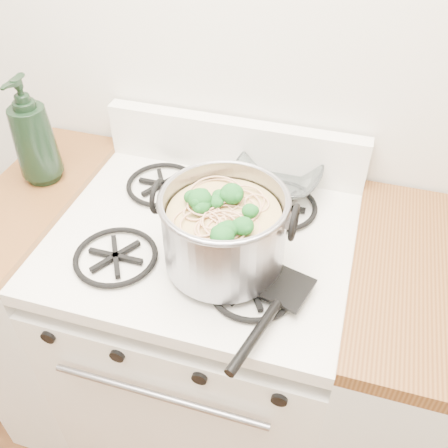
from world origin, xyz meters
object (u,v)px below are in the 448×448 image
Objects in this scene: bottle at (32,131)px; glass_bowl at (277,181)px; gas_range at (206,341)px; spatula at (289,287)px; stock_pot at (224,231)px.

glass_bowl is at bearing 14.02° from bottle.
gas_range is 0.58m from spatula.
glass_bowl is at bearing 79.72° from stock_pot.
glass_bowl is at bearing 120.97° from spatula.
glass_bowl reaches higher than spatula.
glass_bowl is 0.68m from bottle.
stock_pot reaches higher than spatula.
spatula is 0.39m from glass_bowl.
stock_pot is at bearing 177.98° from spatula.
spatula is at bearing -17.15° from stock_pot.
stock_pot is 0.19m from spatula.
stock_pot reaches higher than glass_bowl.
gas_range is 2.98× the size of spatula.
bottle reaches higher than spatula.
gas_range is 9.55× the size of glass_bowl.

